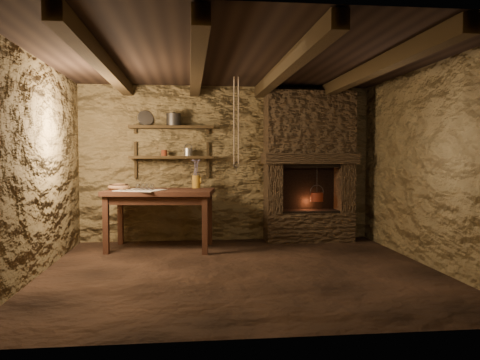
{
  "coord_description": "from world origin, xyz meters",
  "views": [
    {
      "loc": [
        -0.59,
        -5.29,
        1.33
      ],
      "look_at": [
        0.08,
        0.9,
        1.0
      ],
      "focal_mm": 35.0,
      "sensor_mm": 36.0,
      "label": 1
    }
  ],
  "objects": [
    {
      "name": "beam_far_left",
      "position": [
        -1.5,
        0.0,
        2.31
      ],
      "size": [
        0.14,
        3.95,
        0.16
      ],
      "primitive_type": "cube",
      "color": "black",
      "rests_on": "ceiling"
    },
    {
      "name": "front_wall",
      "position": [
        0.0,
        -2.0,
        1.2
      ],
      "size": [
        4.5,
        0.04,
        2.4
      ],
      "primitive_type": "cube",
      "color": "brown",
      "rests_on": "floor"
    },
    {
      "name": "beam_far_right",
      "position": [
        1.5,
        0.0,
        2.31
      ],
      "size": [
        0.14,
        3.95,
        0.16
      ],
      "primitive_type": "cube",
      "color": "black",
      "rests_on": "ceiling"
    },
    {
      "name": "work_table",
      "position": [
        -1.0,
        1.36,
        0.45
      ],
      "size": [
        1.58,
        1.03,
        0.85
      ],
      "rotation": [
        0.0,
        0.0,
        -0.13
      ],
      "color": "black",
      "rests_on": "floor"
    },
    {
      "name": "beam_mid_left",
      "position": [
        -0.5,
        0.0,
        2.31
      ],
      "size": [
        0.14,
        3.95,
        0.16
      ],
      "primitive_type": "cube",
      "color": "black",
      "rests_on": "ceiling"
    },
    {
      "name": "rusty_tin",
      "position": [
        -0.96,
        1.84,
        1.36
      ],
      "size": [
        0.09,
        0.09,
        0.09
      ],
      "primitive_type": "cylinder",
      "rotation": [
        0.0,
        0.0,
        -0.0
      ],
      "color": "#5B2212",
      "rests_on": "shelf_lower"
    },
    {
      "name": "drinking_glasses",
      "position": [
        -1.24,
        1.34,
        0.89
      ],
      "size": [
        0.19,
        0.06,
        0.08
      ],
      "primitive_type": null,
      "color": "silver",
      "rests_on": "linen_cloth"
    },
    {
      "name": "small_kettle",
      "position": [
        -0.6,
        1.84,
        1.38
      ],
      "size": [
        0.2,
        0.17,
        0.18
      ],
      "primitive_type": null,
      "rotation": [
        0.0,
        0.0,
        -0.27
      ],
      "color": "#A6A6A1",
      "rests_on": "shelf_lower"
    },
    {
      "name": "stoneware_jug",
      "position": [
        -0.48,
        1.65,
        1.03
      ],
      "size": [
        0.15,
        0.15,
        0.43
      ],
      "rotation": [
        0.0,
        0.0,
        -0.29
      ],
      "color": "#A3721F",
      "rests_on": "work_table"
    },
    {
      "name": "floor",
      "position": [
        0.0,
        0.0,
        0.0
      ],
      "size": [
        4.5,
        4.5,
        0.0
      ],
      "primitive_type": "plane",
      "color": "black",
      "rests_on": "ground"
    },
    {
      "name": "hanging_ropes",
      "position": [
        0.05,
        1.05,
        1.8
      ],
      "size": [
        0.08,
        0.08,
        1.2
      ],
      "primitive_type": null,
      "color": "tan",
      "rests_on": "ceiling"
    },
    {
      "name": "left_wall",
      "position": [
        -2.25,
        0.0,
        1.2
      ],
      "size": [
        0.04,
        4.0,
        2.4
      ],
      "primitive_type": "cube",
      "color": "brown",
      "rests_on": "floor"
    },
    {
      "name": "pewter_cutlery_row",
      "position": [
        -1.26,
        1.21,
        0.86
      ],
      "size": [
        0.53,
        0.38,
        0.01
      ],
      "primitive_type": null,
      "rotation": [
        0.0,
        0.0,
        -0.43
      ],
      "color": "gray",
      "rests_on": "linen_cloth"
    },
    {
      "name": "wooden_bowl",
      "position": [
        -1.58,
        1.44,
        0.88
      ],
      "size": [
        0.37,
        0.37,
        0.11
      ],
      "primitive_type": "ellipsoid",
      "rotation": [
        0.0,
        0.0,
        0.24
      ],
      "color": "#A77148",
      "rests_on": "work_table"
    },
    {
      "name": "right_wall",
      "position": [
        2.25,
        0.0,
        1.2
      ],
      "size": [
        0.04,
        4.0,
        2.4
      ],
      "primitive_type": "cube",
      "color": "brown",
      "rests_on": "floor"
    },
    {
      "name": "hearth",
      "position": [
        1.25,
        1.77,
        1.23
      ],
      "size": [
        1.43,
        0.51,
        2.3
      ],
      "color": "#36271B",
      "rests_on": "floor"
    },
    {
      "name": "beam_mid_right",
      "position": [
        0.5,
        0.0,
        2.31
      ],
      "size": [
        0.14,
        3.95,
        0.16
      ],
      "primitive_type": "cube",
      "color": "black",
      "rests_on": "ceiling"
    },
    {
      "name": "shelf_upper",
      "position": [
        -0.85,
        1.84,
        1.75
      ],
      "size": [
        1.25,
        0.3,
        0.04
      ],
      "primitive_type": "cube",
      "color": "black",
      "rests_on": "back_wall"
    },
    {
      "name": "back_wall",
      "position": [
        0.0,
        2.0,
        1.2
      ],
      "size": [
        4.5,
        0.04,
        2.4
      ],
      "primitive_type": "cube",
      "color": "brown",
      "rests_on": "floor"
    },
    {
      "name": "iron_stockpot",
      "position": [
        -0.82,
        1.84,
        1.85
      ],
      "size": [
        0.25,
        0.25,
        0.17
      ],
      "primitive_type": "cylinder",
      "rotation": [
        0.0,
        0.0,
        0.15
      ],
      "color": "#2A2826",
      "rests_on": "shelf_upper"
    },
    {
      "name": "ceiling",
      "position": [
        0.0,
        0.0,
        2.4
      ],
      "size": [
        4.5,
        4.0,
        0.04
      ],
      "primitive_type": "cube",
      "color": "black",
      "rests_on": "back_wall"
    },
    {
      "name": "red_pot",
      "position": [
        1.37,
        1.72,
        0.7
      ],
      "size": [
        0.24,
        0.24,
        0.54
      ],
      "rotation": [
        0.0,
        0.0,
        0.31
      ],
      "color": "maroon",
      "rests_on": "hearth"
    },
    {
      "name": "linen_cloth",
      "position": [
        -1.26,
        1.23,
        0.85
      ],
      "size": [
        0.73,
        0.68,
        0.01
      ],
      "primitive_type": "cube",
      "rotation": [
        0.0,
        0.0,
        -0.43
      ],
      "color": "white",
      "rests_on": "work_table"
    },
    {
      "name": "tin_pan",
      "position": [
        -1.25,
        1.94,
        1.89
      ],
      "size": [
        0.26,
        0.19,
        0.24
      ],
      "primitive_type": "cylinder",
      "rotation": [
        1.26,
        0.0,
        0.39
      ],
      "color": "#A6A6A1",
      "rests_on": "shelf_upper"
    },
    {
      "name": "shelf_lower",
      "position": [
        -0.85,
        1.84,
        1.3
      ],
      "size": [
        1.25,
        0.3,
        0.04
      ],
      "primitive_type": "cube",
      "color": "black",
      "rests_on": "back_wall"
    }
  ]
}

